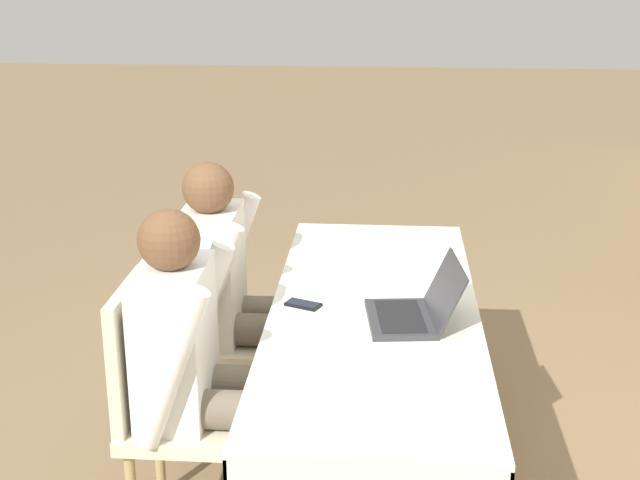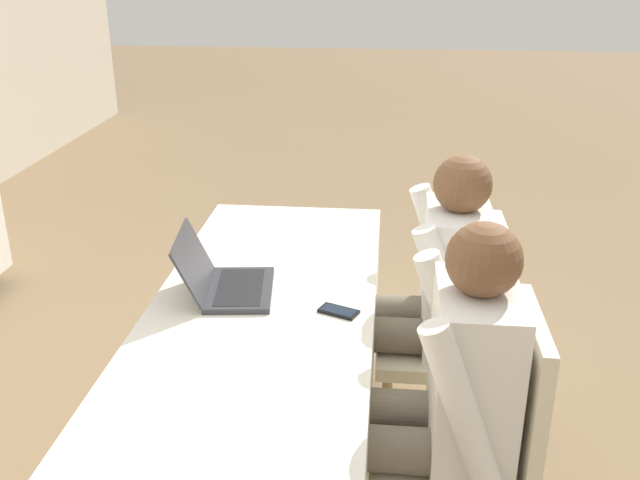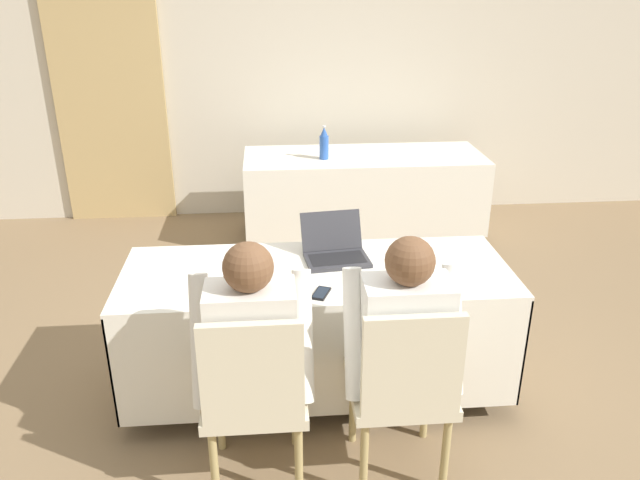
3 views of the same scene
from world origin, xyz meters
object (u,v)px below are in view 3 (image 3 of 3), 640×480
(laptop, at_px, (335,251))
(cell_phone, at_px, (322,293))
(person_white_shirt, at_px, (401,339))
(chair_near_left, at_px, (254,392))
(person_checkered_shirt, at_px, (253,346))
(water_bottle, at_px, (324,144))
(chair_near_right, at_px, (404,385))

(laptop, bearing_deg, cell_phone, -111.56)
(person_white_shirt, bearing_deg, cell_phone, -45.53)
(chair_near_left, xyz_separation_m, person_checkered_shirt, (-0.00, 0.10, 0.16))
(cell_phone, height_order, water_bottle, water_bottle)
(person_white_shirt, bearing_deg, person_checkered_shirt, 0.00)
(chair_near_left, height_order, person_white_shirt, person_white_shirt)
(chair_near_left, distance_m, person_white_shirt, 0.66)
(chair_near_left, relative_size, chair_near_right, 1.00)
(person_checkered_shirt, distance_m, person_white_shirt, 0.63)
(water_bottle, bearing_deg, person_checkered_shirt, -101.64)
(chair_near_left, distance_m, person_checkered_shirt, 0.19)
(laptop, relative_size, person_checkered_shirt, 0.31)
(person_white_shirt, bearing_deg, chair_near_right, 90.00)
(water_bottle, distance_m, chair_near_right, 2.72)
(person_checkered_shirt, xyz_separation_m, person_white_shirt, (0.63, 0.00, 0.00))
(chair_near_left, relative_size, person_white_shirt, 0.78)
(chair_near_right, distance_m, person_white_shirt, 0.19)
(laptop, height_order, water_bottle, water_bottle)
(laptop, relative_size, chair_near_right, 0.39)
(laptop, distance_m, chair_near_left, 0.95)
(cell_phone, bearing_deg, person_white_shirt, -22.72)
(cell_phone, height_order, chair_near_right, chair_near_right)
(water_bottle, bearing_deg, cell_phone, -95.42)
(cell_phone, xyz_separation_m, chair_near_left, (-0.32, -0.42, -0.23))
(water_bottle, relative_size, person_checkered_shirt, 0.23)
(laptop, distance_m, person_white_shirt, 0.74)
(cell_phone, height_order, chair_near_left, chair_near_left)
(chair_near_right, bearing_deg, person_checkered_shirt, -9.32)
(water_bottle, distance_m, chair_near_left, 2.77)
(chair_near_right, xyz_separation_m, person_checkered_shirt, (-0.63, 0.10, 0.16))
(laptop, relative_size, chair_near_left, 0.39)
(cell_phone, bearing_deg, person_checkered_shirt, -112.32)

